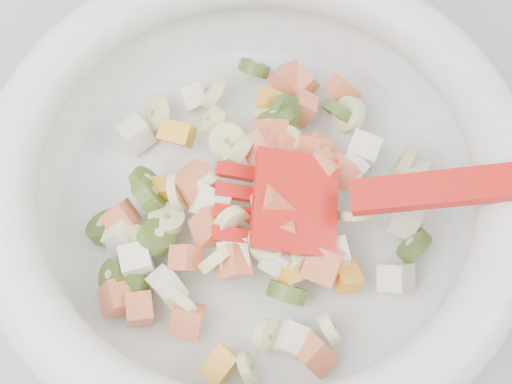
{
  "coord_description": "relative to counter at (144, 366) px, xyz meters",
  "views": [
    {
      "loc": [
        0.16,
        1.24,
        1.4
      ],
      "look_at": [
        0.15,
        1.47,
        0.95
      ],
      "focal_mm": 50.0,
      "sensor_mm": 36.0,
      "label": 1
    }
  ],
  "objects": [
    {
      "name": "mixing_bowl",
      "position": [
        0.15,
        0.02,
        0.51
      ],
      "size": [
        0.47,
        0.37,
        0.14
      ],
      "color": "white",
      "rests_on": "counter"
    },
    {
      "name": "counter",
      "position": [
        0.0,
        0.0,
        0.0
      ],
      "size": [
        2.0,
        0.6,
        0.9
      ],
      "primitive_type": "cube",
      "color": "#959499",
      "rests_on": "ground"
    }
  ]
}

